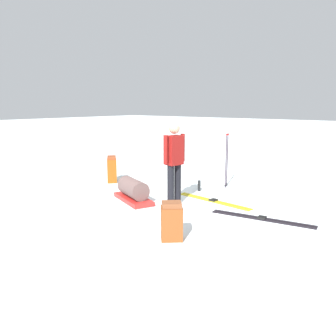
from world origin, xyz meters
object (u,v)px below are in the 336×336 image
object	(u,v)px
ski_pair_near	(262,219)
backpack_large_dark	(112,169)
ski_pair_far	(213,201)
ski_poles_planted_near	(227,158)
backpack_bright	(172,221)
gear_sled	(133,191)
thermos_bottle	(199,186)
skier_standing	(174,160)

from	to	relation	value
ski_pair_near	backpack_large_dark	distance (m)	4.43
ski_pair_far	backpack_large_dark	distance (m)	3.13
ski_pair_near	backpack_large_dark	world-z (taller)	backpack_large_dark
ski_poles_planted_near	ski_pair_near	bearing A→B (deg)	44.17
backpack_bright	gear_sled	bearing A→B (deg)	-120.75
ski_pair_near	ski_poles_planted_near	bearing A→B (deg)	-135.83
ski_pair_near	thermos_bottle	size ratio (longest dim) A/B	7.25
skier_standing	backpack_bright	world-z (taller)	skier_standing
ski_poles_planted_near	skier_standing	bearing A→B (deg)	-2.54
thermos_bottle	backpack_large_dark	bearing A→B (deg)	-74.62
ski_poles_planted_near	gear_sled	xyz separation A→B (m)	(2.39, -0.94, -0.53)
gear_sled	thermos_bottle	distance (m)	1.74
ski_pair_far	gear_sled	size ratio (longest dim) A/B	1.47
skier_standing	gear_sled	size ratio (longest dim) A/B	1.35
skier_standing	gear_sled	xyz separation A→B (m)	(0.35, -0.85, -0.73)
thermos_bottle	ski_poles_planted_near	bearing A→B (deg)	158.71
skier_standing	ski_pair_near	xyz separation A→B (m)	(-0.25, 1.83, -0.94)
backpack_large_dark	thermos_bottle	world-z (taller)	backpack_large_dark
ski_pair_far	backpack_bright	size ratio (longest dim) A/B	3.05
skier_standing	ski_pair_near	distance (m)	2.07
backpack_large_dark	ski_poles_planted_near	distance (m)	3.05
ski_pair_near	backpack_large_dark	bearing A→B (deg)	-94.70
ski_pair_far	backpack_bright	bearing A→B (deg)	14.77
ski_pair_far	backpack_bright	distance (m)	2.32
skier_standing	backpack_large_dark	bearing A→B (deg)	-103.44
ski_pair_near	gear_sled	xyz separation A→B (m)	(0.60, -2.68, 0.21)
ski_pair_near	ski_pair_far	size ratio (longest dim) A/B	1.02
skier_standing	ski_pair_near	world-z (taller)	skier_standing
backpack_bright	gear_sled	world-z (taller)	backpack_bright
ski_pair_far	ski_poles_planted_near	xyz separation A→B (m)	(-1.34, -0.44, 0.74)
ski_poles_planted_near	ski_pair_far	bearing A→B (deg)	18.17
backpack_large_dark	thermos_bottle	size ratio (longest dim) A/B	2.72
gear_sled	ski_poles_planted_near	bearing A→B (deg)	158.56
backpack_bright	ski_pair_far	bearing A→B (deg)	-165.23
ski_pair_near	gear_sled	world-z (taller)	gear_sled
backpack_large_dark	skier_standing	bearing A→B (deg)	76.56
skier_standing	thermos_bottle	distance (m)	1.53
ski_pair_far	gear_sled	distance (m)	1.75
ski_pair_near	backpack_bright	world-z (taller)	backpack_bright
ski_pair_near	thermos_bottle	distance (m)	2.28
skier_standing	ski_poles_planted_near	size ratio (longest dim) A/B	1.25
skier_standing	backpack_large_dark	xyz separation A→B (m)	(-0.62, -2.58, -0.61)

